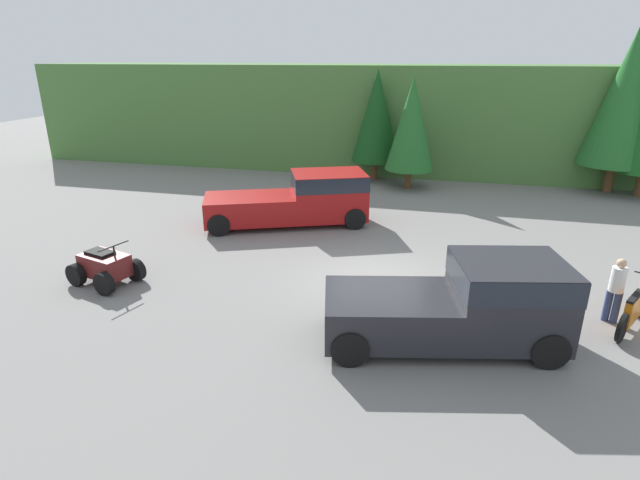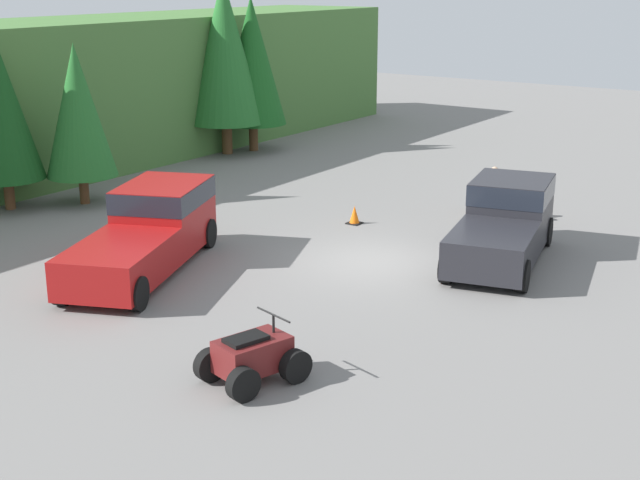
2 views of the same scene
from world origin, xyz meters
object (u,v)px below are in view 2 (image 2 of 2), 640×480
object	(u,v)px
pickup_truck_second	(505,220)
rider_person	(494,191)
pickup_truck_red	(150,228)
dirt_bike	(505,202)
traffic_cone	(354,215)
quad_atv	(253,358)

from	to	relation	value
pickup_truck_second	rider_person	xyz separation A→B (m)	(3.44, 1.82, -0.13)
pickup_truck_second	pickup_truck_red	bearing A→B (deg)	115.93
pickup_truck_second	rider_person	distance (m)	3.90
dirt_bike	pickup_truck_second	bearing A→B (deg)	143.33
pickup_truck_second	rider_person	world-z (taller)	pickup_truck_second
pickup_truck_red	traffic_cone	distance (m)	6.76
dirt_bike	pickup_truck_red	bearing A→B (deg)	90.49
quad_atv	traffic_cone	distance (m)	11.07
pickup_truck_red	traffic_cone	size ratio (longest dim) A/B	11.39
pickup_truck_red	pickup_truck_second	xyz separation A→B (m)	(5.77, -7.21, -0.00)
dirt_bike	quad_atv	distance (m)	13.52
dirt_bike	quad_atv	size ratio (longest dim) A/B	0.96
pickup_truck_red	pickup_truck_second	bearing A→B (deg)	-73.83
traffic_cone	dirt_bike	bearing A→B (deg)	-46.39
pickup_truck_red	quad_atv	size ratio (longest dim) A/B	3.01
quad_atv	rider_person	size ratio (longest dim) A/B	1.28
pickup_truck_second	quad_atv	size ratio (longest dim) A/B	2.60
pickup_truck_second	traffic_cone	distance (m)	5.10
quad_atv	traffic_cone	world-z (taller)	quad_atv
pickup_truck_second	dirt_bike	bearing A→B (deg)	9.74
dirt_bike	traffic_cone	bearing A→B (deg)	74.42
rider_person	quad_atv	bearing A→B (deg)	123.07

